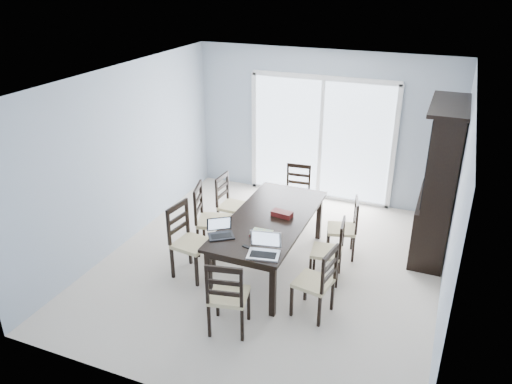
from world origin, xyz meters
TOP-DOWN VIEW (x-y plane):
  - floor at (0.00, 0.00)m, footprint 5.00×5.00m
  - ceiling at (0.00, 0.00)m, footprint 5.00×5.00m
  - back_wall at (0.00, 2.50)m, footprint 4.50×0.02m
  - wall_left at (-2.25, 0.00)m, footprint 0.02×5.00m
  - wall_right at (2.25, 0.00)m, footprint 0.02×5.00m
  - balcony at (0.00, 3.50)m, footprint 4.50×2.00m
  - railing at (0.00, 4.50)m, footprint 4.50×0.06m
  - dining_table at (0.00, 0.00)m, footprint 1.00×2.20m
  - china_hutch at (2.02, 1.25)m, footprint 0.50×1.38m
  - sliding_door at (0.00, 2.48)m, footprint 2.52×0.05m
  - chair_left_near at (-0.97, -0.58)m, footprint 0.50×0.49m
  - chair_left_mid at (-0.98, 0.05)m, footprint 0.56×0.56m
  - chair_left_far at (-0.96, 0.72)m, footprint 0.42×0.41m
  - chair_right_near at (0.93, -0.80)m, footprint 0.48×0.47m
  - chair_right_mid at (0.88, -0.01)m, footprint 0.43×0.42m
  - chair_right_far at (0.92, 0.68)m, footprint 0.48×0.47m
  - chair_end_near at (0.06, -1.50)m, footprint 0.49×0.50m
  - chair_end_far at (-0.10, 1.52)m, footprint 0.43×0.44m
  - laptop_dark at (-0.38, -0.71)m, footprint 0.38×0.36m
  - laptop_silver at (0.27, -0.92)m, footprint 0.41×0.32m
  - book_stack at (0.06, -0.48)m, footprint 0.27×0.21m
  - cell_phone at (0.01, -0.82)m, footprint 0.11×0.07m
  - game_box at (0.14, 0.10)m, footprint 0.30×0.18m
  - hot_tub at (-0.38, 3.64)m, footprint 1.80×1.63m

SIDE VIEW (x-z plane):
  - balcony at x=0.00m, z-range -0.10..0.00m
  - floor at x=0.00m, z-range 0.00..0.00m
  - hot_tub at x=-0.38m, z-range 0.00..0.88m
  - chair_right_mid at x=0.88m, z-range 0.03..1.04m
  - chair_right_far at x=0.92m, z-range 0.03..1.05m
  - railing at x=0.00m, z-range 0.00..1.10m
  - chair_left_far at x=-0.96m, z-range 0.03..1.09m
  - chair_end_far at x=-0.10m, z-range 0.03..1.09m
  - chair_right_near at x=0.93m, z-range 0.03..1.10m
  - chair_end_near at x=0.06m, z-range 0.03..1.14m
  - chair_left_near at x=-0.97m, z-range 0.03..1.20m
  - chair_left_mid at x=-0.98m, z-range 0.03..1.22m
  - dining_table at x=0.00m, z-range 0.30..1.05m
  - cell_phone at x=0.01m, z-range 0.75..0.76m
  - book_stack at x=0.06m, z-range 0.75..0.79m
  - game_box at x=0.14m, z-range 0.75..0.82m
  - laptop_dark at x=-0.38m, z-range 0.70..0.91m
  - laptop_silver at x=0.27m, z-range 0.69..0.94m
  - china_hutch at x=2.02m, z-range -0.03..2.17m
  - sliding_door at x=0.00m, z-range 0.00..2.18m
  - back_wall at x=0.00m, z-range 0.00..2.60m
  - wall_left at x=-2.25m, z-range 0.00..2.60m
  - wall_right at x=2.25m, z-range 0.00..2.60m
  - ceiling at x=0.00m, z-range 2.60..2.60m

